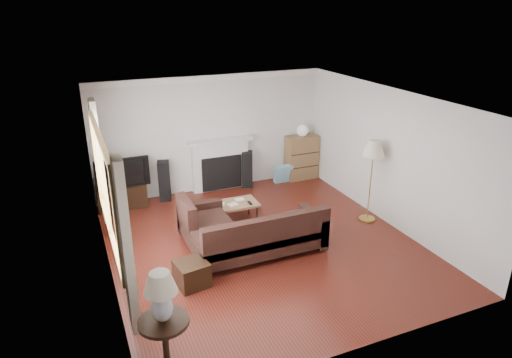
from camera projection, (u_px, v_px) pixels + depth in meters
name	position (u px, v px, depth m)	size (l,w,h in m)	color
room	(263.00, 177.00, 7.38)	(5.10, 5.60, 2.54)	#541B12
window	(105.00, 186.00, 6.21)	(0.12, 2.74, 1.54)	olive
curtain_near	(126.00, 247.00, 4.98)	(0.10, 0.35, 2.10)	silver
curtain_far	(100.00, 162.00, 7.58)	(0.10, 0.35, 2.10)	silver
fireplace	(220.00, 164.00, 9.95)	(1.40, 0.26, 1.15)	white
tv_stand	(122.00, 196.00, 9.17)	(0.95, 0.43, 0.47)	black
television	(122.00, 171.00, 8.99)	(1.04, 0.14, 0.60)	black
speaker_left	(164.00, 181.00, 9.47)	(0.23, 0.28, 0.84)	black
speaker_right	(247.00, 169.00, 10.15)	(0.23, 0.27, 0.81)	black
bookshelf	(301.00, 157.00, 10.58)	(0.74, 0.35, 1.02)	brown
globe_lamp	(303.00, 131.00, 10.35)	(0.26, 0.26, 0.26)	white
sectional_sofa	(260.00, 234.00, 7.41)	(2.33, 1.70, 0.75)	black
coffee_table	(232.00, 213.00, 8.56)	(0.99, 0.54, 0.39)	#866140
footstool	(192.00, 274.00, 6.67)	(0.44, 0.44, 0.37)	black
floor_lamp	(371.00, 181.00, 8.44)	(0.41, 0.41, 1.58)	gold
side_table	(166.00, 346.00, 5.05)	(0.56, 0.56, 0.70)	black
table_lamp	(161.00, 297.00, 4.81)	(0.36, 0.36, 0.59)	silver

